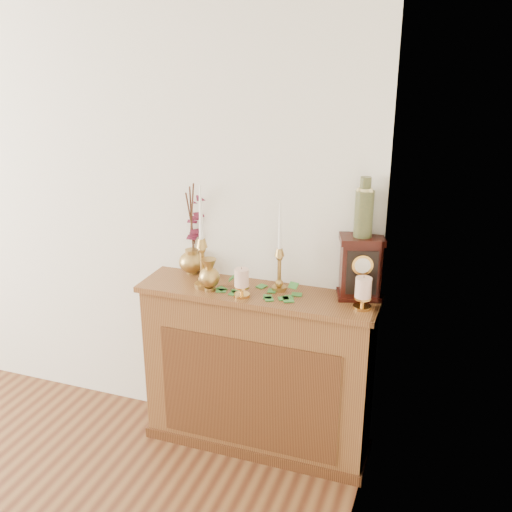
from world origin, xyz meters
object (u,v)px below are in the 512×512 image
at_px(ginger_jar, 195,231).
at_px(mantel_clock, 360,268).
at_px(bud_vase, 209,275).
at_px(candlestick_left, 202,255).
at_px(candlestick_center, 279,262).
at_px(ceramic_vase, 364,210).

bearing_deg(ginger_jar, mantel_clock, -3.22).
xyz_separation_m(bud_vase, ginger_jar, (-0.17, 0.22, 0.15)).
relative_size(candlestick_left, ginger_jar, 1.05).
bearing_deg(ginger_jar, candlestick_left, -57.05).
bearing_deg(bud_vase, ginger_jar, 128.18).
height_order(candlestick_center, ceramic_vase, ceramic_vase).
distance_m(candlestick_center, ginger_jar, 0.52).
distance_m(candlestick_left, ginger_jar, 0.24).
height_order(bud_vase, ceramic_vase, ceramic_vase).
distance_m(candlestick_center, bud_vase, 0.36).
bearing_deg(candlestick_center, mantel_clock, 6.77).
relative_size(mantel_clock, ceramic_vase, 1.10).
height_order(ginger_jar, ceramic_vase, ceramic_vase).
height_order(candlestick_center, mantel_clock, candlestick_center).
relative_size(candlestick_left, bud_vase, 3.15).
bearing_deg(mantel_clock, bud_vase, 176.37).
bearing_deg(candlestick_center, ginger_jar, 169.00).
bearing_deg(mantel_clock, candlestick_center, 169.99).
distance_m(bud_vase, ginger_jar, 0.32).
bearing_deg(ceramic_vase, candlestick_left, -169.51).
relative_size(ginger_jar, ceramic_vase, 1.78).
relative_size(candlestick_left, candlestick_center, 1.17).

